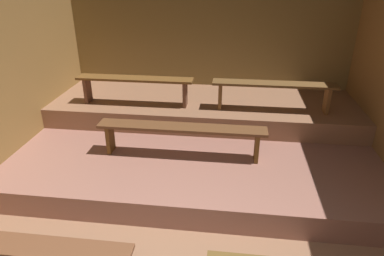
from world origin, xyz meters
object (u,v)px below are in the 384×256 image
(bench_floor_left, at_px, (40,254))
(bench_lower_center, at_px, (182,132))
(bench_middle_right, at_px, (274,89))
(bench_middle_left, at_px, (135,83))

(bench_floor_left, xyz_separation_m, bench_lower_center, (0.97, 1.90, 0.32))
(bench_floor_left, distance_m, bench_lower_center, 2.16)
(bench_floor_left, xyz_separation_m, bench_middle_right, (2.20, 2.91, 0.62))
(bench_floor_left, relative_size, bench_lower_center, 0.75)
(bench_middle_left, bearing_deg, bench_floor_left, -91.64)
(bench_floor_left, distance_m, bench_middle_left, 2.98)
(bench_lower_center, xyz_separation_m, bench_middle_left, (-0.88, 1.01, 0.30))
(bench_lower_center, distance_m, bench_middle_left, 1.37)
(bench_floor_left, bearing_deg, bench_lower_center, 63.04)
(bench_lower_center, relative_size, bench_middle_left, 1.21)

